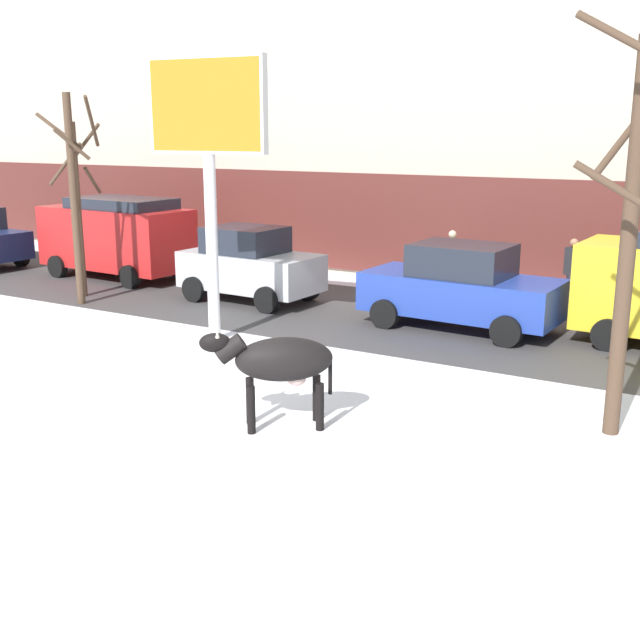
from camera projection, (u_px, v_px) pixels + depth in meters
The scene contains 14 objects.
ground_plane at pixel (184, 431), 11.12m from camera, with size 120.00×120.00×0.00m, color white.
road_strip at pixel (405, 320), 17.57m from camera, with size 60.00×5.60×0.01m, color #423F3F.
building_facade at pixel (515, 47), 22.02m from camera, with size 44.00×6.10×13.00m.
cow_black at pixel (279, 361), 11.04m from camera, with size 1.75×1.49×1.54m.
billboard at pixel (207, 123), 14.89m from camera, with size 2.53×0.48×5.56m.
car_red_van at pixel (117, 235), 22.36m from camera, with size 4.69×2.30×2.32m.
car_silver_hatchback at pixel (250, 265), 19.35m from camera, with size 3.58×2.06×1.86m.
car_blue_sedan at pixel (461, 287), 16.65m from camera, with size 4.28×2.14×1.84m.
pedestrian_near_billboard at pixel (572, 275), 18.27m from camera, with size 0.36×0.24×1.73m.
pedestrian_by_cars at pixel (451, 264), 19.74m from camera, with size 0.36×0.24×1.73m.
pedestrian_far_left at pixel (169, 238), 24.34m from camera, with size 0.36×0.24×1.73m.
bare_tree_left_lot at pixel (78, 202), 19.52m from camera, with size 1.23×1.40×4.60m.
bare_tree_right_lot at pixel (629, 228), 10.31m from camera, with size 1.54×1.42×5.63m.
bare_tree_far_back at pixel (75, 193), 18.60m from camera, with size 1.39×1.37×5.05m.
Camera 1 is at (6.94, -8.01, 4.20)m, focal length 43.58 mm.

